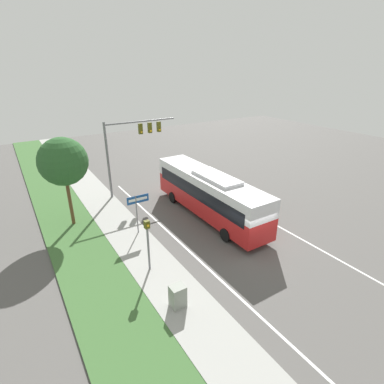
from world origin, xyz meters
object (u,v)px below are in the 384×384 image
(signal_gantry, at_px, (131,140))
(pedestrian_signal, at_px, (148,238))
(street_sign, at_px, (138,206))
(bus, at_px, (209,192))
(utility_cabinet, at_px, (178,296))

(signal_gantry, xyz_separation_m, pedestrian_signal, (-3.68, -11.10, -2.72))
(street_sign, bearing_deg, signal_gantry, 69.85)
(bus, height_order, pedestrian_signal, bus)
(bus, bearing_deg, signal_gantry, 112.96)
(bus, height_order, utility_cabinet, bus)
(signal_gantry, height_order, street_sign, signal_gantry)
(bus, relative_size, signal_gantry, 1.76)
(street_sign, relative_size, utility_cabinet, 2.53)
(street_sign, height_order, utility_cabinet, street_sign)
(pedestrian_signal, bearing_deg, street_sign, 74.73)
(bus, distance_m, street_sign, 5.66)
(utility_cabinet, bearing_deg, bus, 46.25)
(signal_gantry, distance_m, street_sign, 7.91)
(signal_gantry, height_order, pedestrian_signal, signal_gantry)
(bus, xyz_separation_m, utility_cabinet, (-6.83, -7.14, -1.29))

